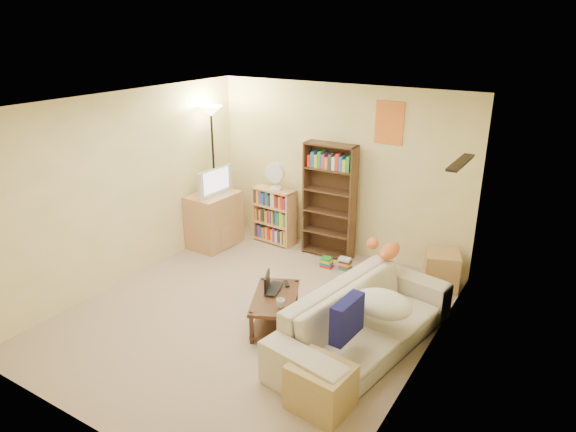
% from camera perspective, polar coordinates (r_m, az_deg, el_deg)
% --- Properties ---
extents(room, '(4.50, 4.54, 2.52)m').
position_cam_1_polar(room, '(5.63, -4.22, 3.46)').
color(room, '#C0A790').
rests_on(room, ground).
extents(sofa, '(2.62, 1.69, 0.68)m').
position_cam_1_polar(sofa, '(5.59, 8.52, -11.42)').
color(sofa, beige).
rests_on(sofa, ground).
extents(navy_pillow, '(0.17, 0.45, 0.40)m').
position_cam_1_polar(navy_pillow, '(5.01, 6.58, -11.23)').
color(navy_pillow, '#121350').
rests_on(navy_pillow, sofa).
extents(cream_blanket, '(0.62, 0.45, 0.27)m').
position_cam_1_polar(cream_blanket, '(5.43, 10.47, -9.58)').
color(cream_blanket, silver).
rests_on(cream_blanket, sofa).
extents(tabby_cat, '(0.54, 0.26, 0.18)m').
position_cam_1_polar(tabby_cat, '(6.20, 10.94, -3.66)').
color(tabby_cat, orange).
rests_on(tabby_cat, sofa).
extents(coffee_table, '(0.80, 0.98, 0.38)m').
position_cam_1_polar(coffee_table, '(5.95, -1.45, -10.09)').
color(coffee_table, '#3E2517').
rests_on(coffee_table, ground).
extents(laptop, '(0.47, 0.41, 0.03)m').
position_cam_1_polar(laptop, '(5.98, -1.14, -8.19)').
color(laptop, black).
rests_on(laptop, coffee_table).
extents(laptop_screen, '(0.13, 0.27, 0.19)m').
position_cam_1_polar(laptop_screen, '(5.95, -2.34, -7.27)').
color(laptop_screen, white).
rests_on(laptop_screen, laptop).
extents(mug, '(0.16, 0.16, 0.09)m').
position_cam_1_polar(mug, '(5.65, -0.83, -9.66)').
color(mug, silver).
rests_on(mug, coffee_table).
extents(tv_remote, '(0.14, 0.15, 0.02)m').
position_cam_1_polar(tv_remote, '(6.11, -0.18, -7.54)').
color(tv_remote, black).
rests_on(tv_remote, coffee_table).
extents(tv_stand, '(0.59, 0.80, 0.84)m').
position_cam_1_polar(tv_stand, '(8.04, -8.21, -0.40)').
color(tv_stand, tan).
rests_on(tv_stand, ground).
extents(television, '(0.73, 0.16, 0.42)m').
position_cam_1_polar(television, '(7.84, -8.44, 3.87)').
color(television, black).
rests_on(television, tv_stand).
extents(tall_bookshelf, '(0.77, 0.28, 1.70)m').
position_cam_1_polar(tall_bookshelf, '(7.46, 4.62, 1.99)').
color(tall_bookshelf, '#482E1C').
rests_on(tall_bookshelf, ground).
extents(short_bookshelf, '(0.71, 0.33, 0.89)m').
position_cam_1_polar(short_bookshelf, '(8.05, -1.53, 0.03)').
color(short_bookshelf, tan).
rests_on(short_bookshelf, ground).
extents(desk_fan, '(0.32, 0.18, 0.44)m').
position_cam_1_polar(desk_fan, '(7.78, -1.45, 4.53)').
color(desk_fan, white).
rests_on(desk_fan, short_bookshelf).
extents(floor_lamp, '(0.36, 0.36, 2.14)m').
position_cam_1_polar(floor_lamp, '(7.87, -8.44, 8.91)').
color(floor_lamp, black).
rests_on(floor_lamp, ground).
extents(side_table, '(0.55, 0.55, 0.49)m').
position_cam_1_polar(side_table, '(7.05, 16.66, -5.77)').
color(side_table, tan).
rests_on(side_table, ground).
extents(end_cabinet, '(0.58, 0.50, 0.45)m').
position_cam_1_polar(end_cabinet, '(4.87, 3.68, -18.40)').
color(end_cabinet, tan).
rests_on(end_cabinet, ground).
extents(book_stacks, '(0.44, 0.20, 0.18)m').
position_cam_1_polar(book_stacks, '(7.35, 5.42, -5.23)').
color(book_stacks, red).
rests_on(book_stacks, ground).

